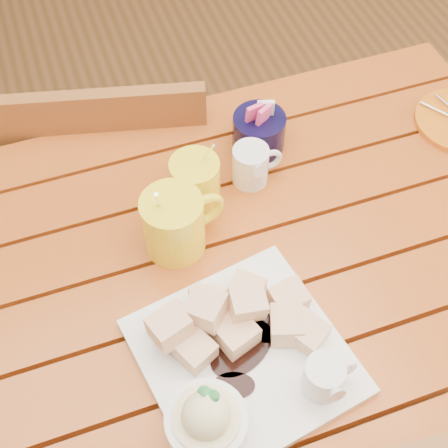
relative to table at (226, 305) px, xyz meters
name	(u,v)px	position (x,y,z in m)	size (l,w,h in m)	color
ground	(225,425)	(0.00, 0.00, -0.64)	(5.00, 5.00, 0.00)	#553618
table	(226,305)	(0.00, 0.00, 0.00)	(1.20, 0.79, 0.75)	#953813
dessert_plate	(236,363)	(-0.04, -0.16, 0.14)	(0.32, 0.32, 0.11)	white
coffee_mug_left	(194,182)	(0.00, 0.16, 0.16)	(0.12, 0.08, 0.14)	yellow
coffee_mug_right	(175,223)	(-0.06, 0.08, 0.16)	(0.14, 0.10, 0.17)	yellow
cream_pitcher	(252,165)	(0.11, 0.17, 0.15)	(0.09, 0.08, 0.08)	white
sugar_caddy	(259,131)	(0.15, 0.24, 0.14)	(0.10, 0.10, 0.10)	black
chair_far	(123,182)	(-0.09, 0.48, -0.18)	(0.48, 0.48, 0.83)	brown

